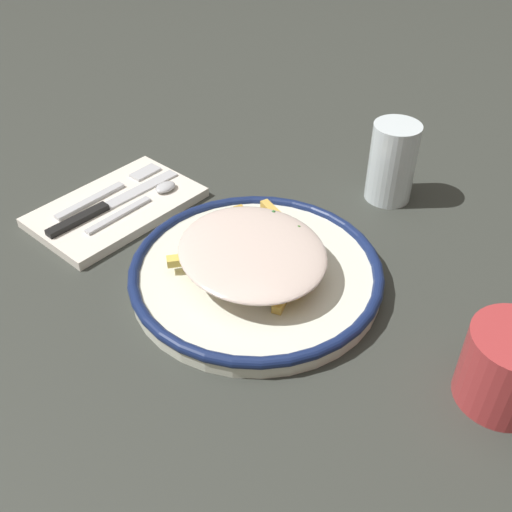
# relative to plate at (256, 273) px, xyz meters

# --- Properties ---
(ground_plane) EXTENTS (2.60, 2.60, 0.00)m
(ground_plane) POSITION_rel_plate_xyz_m (0.00, 0.00, -0.01)
(ground_plane) COLOR #343731
(plate) EXTENTS (0.30, 0.30, 0.03)m
(plate) POSITION_rel_plate_xyz_m (0.00, 0.00, 0.00)
(plate) COLOR silver
(plate) RESTS_ON ground_plane
(fries_heap) EXTENTS (0.22, 0.20, 0.04)m
(fries_heap) POSITION_rel_plate_xyz_m (-0.00, -0.00, 0.03)
(fries_heap) COLOR gold
(fries_heap) RESTS_ON plate
(napkin) EXTENTS (0.14, 0.22, 0.01)m
(napkin) POSITION_rel_plate_xyz_m (-0.24, -0.02, -0.01)
(napkin) COLOR silver
(napkin) RESTS_ON ground_plane
(fork) EXTENTS (0.02, 0.18, 0.01)m
(fork) POSITION_rel_plate_xyz_m (-0.27, -0.01, 0.00)
(fork) COLOR silver
(fork) RESTS_ON napkin
(knife) EXTENTS (0.02, 0.21, 0.01)m
(knife) POSITION_rel_plate_xyz_m (-0.24, -0.04, 0.00)
(knife) COLOR black
(knife) RESTS_ON napkin
(spoon) EXTENTS (0.02, 0.15, 0.01)m
(spoon) POSITION_rel_plate_xyz_m (-0.21, 0.01, 0.00)
(spoon) COLOR silver
(spoon) RESTS_ON napkin
(water_glass) EXTENTS (0.06, 0.06, 0.11)m
(water_glass) POSITION_rel_plate_xyz_m (0.01, 0.26, 0.04)
(water_glass) COLOR silver
(water_glass) RESTS_ON ground_plane
(coffee_mug) EXTENTS (0.11, 0.09, 0.08)m
(coffee_mug) POSITION_rel_plate_xyz_m (0.29, 0.04, 0.03)
(coffee_mug) COLOR #AE3536
(coffee_mug) RESTS_ON ground_plane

